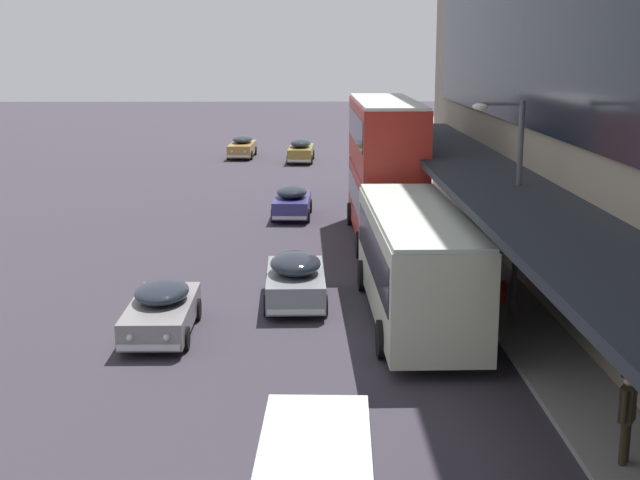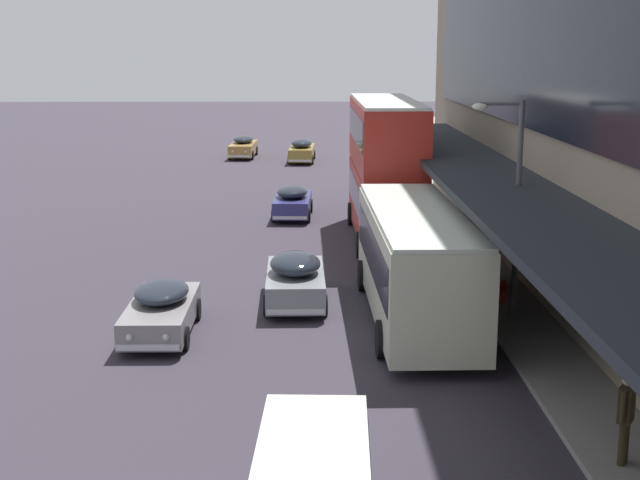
{
  "view_description": "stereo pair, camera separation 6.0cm",
  "coord_description": "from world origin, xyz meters",
  "views": [
    {
      "loc": [
        0.72,
        -9.83,
        7.89
      ],
      "look_at": [
        1.25,
        19.33,
        1.51
      ],
      "focal_mm": 50.0,
      "sensor_mm": 36.0,
      "label": 1
    },
    {
      "loc": [
        0.78,
        -9.83,
        7.89
      ],
      "look_at": [
        1.25,
        19.33,
        1.51
      ],
      "focal_mm": 50.0,
      "sensor_mm": 36.0,
      "label": 2
    }
  ],
  "objects": [
    {
      "name": "sedan_second_near",
      "position": [
        0.51,
        51.77,
        0.79
      ],
      "size": [
        1.93,
        4.98,
        1.61
      ],
      "color": "olive",
      "rests_on": "ground"
    },
    {
      "name": "sedan_oncoming_front",
      "position": [
        -3.73,
        54.4,
        0.77
      ],
      "size": [
        1.94,
        5.0,
        1.54
      ],
      "color": "#A2793B",
      "rests_on": "ground"
    },
    {
      "name": "fire_hydrant",
      "position": [
        6.84,
        16.49,
        0.49
      ],
      "size": [
        0.2,
        0.4,
        0.7
      ],
      "color": "red",
      "rests_on": "sidewalk_kerb"
    },
    {
      "name": "sedan_trailing_near",
      "position": [
        0.44,
        16.92,
        0.81
      ],
      "size": [
        1.95,
        4.41,
        1.66
      ],
      "color": "gray",
      "rests_on": "ground"
    },
    {
      "name": "street_lamp",
      "position": [
        6.71,
        15.39,
        3.82
      ],
      "size": [
        1.5,
        0.28,
        6.24
      ],
      "color": "#4C4C51",
      "rests_on": "sidewalk_kerb"
    },
    {
      "name": "sedan_far_back",
      "position": [
        0.16,
        31.27,
        0.75
      ],
      "size": [
        1.91,
        4.37,
        1.52
      ],
      "color": "navy",
      "rests_on": "ground"
    },
    {
      "name": "pedestrian_at_kerb",
      "position": [
        6.75,
        5.64,
        1.18
      ],
      "size": [
        0.42,
        0.53,
        1.86
      ],
      "color": "#2F2819",
      "rests_on": "sidewalk_kerb"
    },
    {
      "name": "transit_bus_kerbside_front",
      "position": [
        4.02,
        26.15,
        3.12
      ],
      "size": [
        2.68,
        9.88,
        5.77
      ],
      "color": "#B42A20",
      "rests_on": "ground"
    },
    {
      "name": "transit_bus_kerbside_rear",
      "position": [
        3.94,
        15.1,
        1.89
      ],
      "size": [
        2.9,
        10.11,
        3.29
      ],
      "color": "beige",
      "rests_on": "ground"
    },
    {
      "name": "sedan_lead_mid",
      "position": [
        -3.26,
        14.04,
        0.72
      ],
      "size": [
        1.84,
        4.5,
        1.43
      ],
      "color": "gray",
      "rests_on": "ground"
    }
  ]
}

